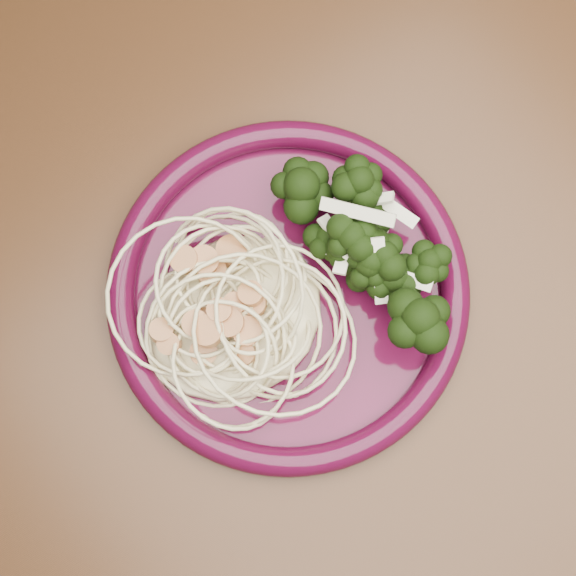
% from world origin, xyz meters
% --- Properties ---
extents(dining_table, '(1.20, 0.80, 0.75)m').
position_xyz_m(dining_table, '(0.00, 0.00, 0.65)').
color(dining_table, '#472814').
rests_on(dining_table, ground).
extents(dinner_plate, '(0.31, 0.31, 0.02)m').
position_xyz_m(dinner_plate, '(-0.00, -0.08, 0.76)').
color(dinner_plate, '#450A25').
rests_on(dinner_plate, dining_table).
extents(spaghetti_pile, '(0.15, 0.14, 0.03)m').
position_xyz_m(spaghetti_pile, '(-0.04, -0.07, 0.77)').
color(spaghetti_pile, beige).
rests_on(spaghetti_pile, dinner_plate).
extents(scallop_cluster, '(0.13, 0.13, 0.04)m').
position_xyz_m(scallop_cluster, '(-0.04, -0.07, 0.80)').
color(scallop_cluster, '#CC884D').
rests_on(scallop_cluster, spaghetti_pile).
extents(broccoli_pile, '(0.12, 0.16, 0.05)m').
position_xyz_m(broccoli_pile, '(0.05, -0.09, 0.78)').
color(broccoli_pile, black).
rests_on(broccoli_pile, dinner_plate).
extents(onion_garnish, '(0.08, 0.10, 0.05)m').
position_xyz_m(onion_garnish, '(0.05, -0.09, 0.81)').
color(onion_garnish, white).
rests_on(onion_garnish, broccoli_pile).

